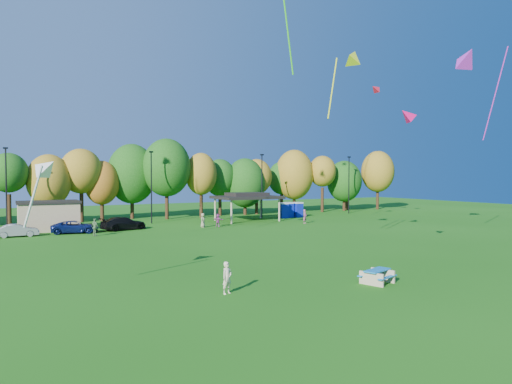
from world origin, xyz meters
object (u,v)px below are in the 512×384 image
porta_potties (290,210)px  picnic_table (377,275)px  car_c (75,227)px  car_d (124,223)px  car_b (18,230)px  kite_flyer (227,278)px

porta_potties → picnic_table: porta_potties is taller
car_c → car_d: 5.10m
picnic_table → car_d: car_d is taller
car_b → car_c: 5.34m
picnic_table → kite_flyer: kite_flyer is taller
picnic_table → car_b: car_b is taller
porta_potties → car_c: bearing=-171.9°
porta_potties → car_c: (-29.51, -4.18, -0.44)m
porta_potties → picnic_table: bearing=-116.4°
kite_flyer → car_b: bearing=86.7°
porta_potties → car_d: size_ratio=0.74×
kite_flyer → picnic_table: bearing=-33.5°
car_b → picnic_table: bearing=-151.0°
car_b → car_d: bearing=-85.2°
porta_potties → picnic_table: size_ratio=1.74×
porta_potties → kite_flyer: (-26.14, -34.04, -0.28)m
kite_flyer → car_b: 30.81m
picnic_table → car_b: bearing=100.5°
kite_flyer → car_d: 30.34m
porta_potties → car_d: porta_potties is taller
porta_potties → kite_flyer: porta_potties is taller
car_b → car_d: size_ratio=0.76×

